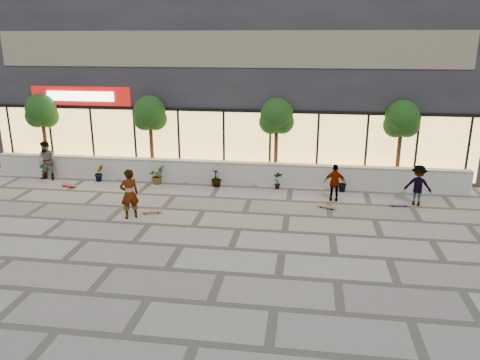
# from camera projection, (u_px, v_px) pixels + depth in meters

# --- Properties ---
(ground) EXTENTS (80.00, 80.00, 0.00)m
(ground) POSITION_uv_depth(u_px,v_px,m) (181.00, 246.00, 15.19)
(ground) COLOR #A59F8F
(ground) RESTS_ON ground
(planter_wall) EXTENTS (22.00, 0.42, 1.04)m
(planter_wall) POSITION_uv_depth(u_px,v_px,m) (221.00, 172.00, 21.66)
(planter_wall) COLOR beige
(planter_wall) RESTS_ON ground
(retail_building) EXTENTS (24.00, 9.17, 8.50)m
(retail_building) POSITION_uv_depth(u_px,v_px,m) (238.00, 80.00, 25.78)
(retail_building) COLOR #25252A
(retail_building) RESTS_ON ground
(shrub_a) EXTENTS (0.43, 0.29, 0.81)m
(shrub_a) POSITION_uv_depth(u_px,v_px,m) (44.00, 171.00, 22.35)
(shrub_a) COLOR #1A3912
(shrub_a) RESTS_ON ground
(shrub_b) EXTENTS (0.57, 0.57, 0.81)m
(shrub_b) POSITION_uv_depth(u_px,v_px,m) (99.00, 173.00, 21.96)
(shrub_b) COLOR #1A3912
(shrub_b) RESTS_ON ground
(shrub_c) EXTENTS (0.68, 0.77, 0.81)m
(shrub_c) POSITION_uv_depth(u_px,v_px,m) (157.00, 175.00, 21.58)
(shrub_c) COLOR #1A3912
(shrub_c) RESTS_ON ground
(shrub_d) EXTENTS (0.64, 0.64, 0.81)m
(shrub_d) POSITION_uv_depth(u_px,v_px,m) (216.00, 178.00, 21.19)
(shrub_d) COLOR #1A3912
(shrub_d) RESTS_ON ground
(shrub_e) EXTENTS (0.46, 0.35, 0.81)m
(shrub_e) POSITION_uv_depth(u_px,v_px,m) (278.00, 180.00, 20.81)
(shrub_e) COLOR #1A3912
(shrub_e) RESTS_ON ground
(shrub_f) EXTENTS (0.55, 0.57, 0.81)m
(shrub_f) POSITION_uv_depth(u_px,v_px,m) (342.00, 183.00, 20.42)
(shrub_f) COLOR #1A3912
(shrub_f) RESTS_ON ground
(tree_west) EXTENTS (1.60, 1.50, 3.92)m
(tree_west) POSITION_uv_depth(u_px,v_px,m) (42.00, 113.00, 22.85)
(tree_west) COLOR #492A1A
(tree_west) RESTS_ON ground
(tree_midwest) EXTENTS (1.60, 1.50, 3.92)m
(tree_midwest) POSITION_uv_depth(u_px,v_px,m) (150.00, 115.00, 22.10)
(tree_midwest) COLOR #492A1A
(tree_midwest) RESTS_ON ground
(tree_mideast) EXTENTS (1.60, 1.50, 3.92)m
(tree_mideast) POSITION_uv_depth(u_px,v_px,m) (277.00, 118.00, 21.27)
(tree_mideast) COLOR #492A1A
(tree_mideast) RESTS_ON ground
(tree_east) EXTENTS (1.60, 1.50, 3.92)m
(tree_east) POSITION_uv_depth(u_px,v_px,m) (402.00, 121.00, 20.51)
(tree_east) COLOR #492A1A
(tree_east) RESTS_ON ground
(skater_center) EXTENTS (0.83, 0.76, 1.89)m
(skater_center) POSITION_uv_depth(u_px,v_px,m) (129.00, 194.00, 17.29)
(skater_center) COLOR silver
(skater_center) RESTS_ON ground
(skater_left) EXTENTS (1.01, 0.85, 1.87)m
(skater_left) POSITION_uv_depth(u_px,v_px,m) (47.00, 161.00, 22.01)
(skater_left) COLOR #988862
(skater_left) RESTS_ON ground
(skater_right_near) EXTENTS (0.93, 0.42, 1.56)m
(skater_right_near) POSITION_uv_depth(u_px,v_px,m) (335.00, 183.00, 19.17)
(skater_right_near) COLOR silver
(skater_right_near) RESTS_ON ground
(skater_right_far) EXTENTS (1.19, 0.86, 1.66)m
(skater_right_far) POSITION_uv_depth(u_px,v_px,m) (418.00, 185.00, 18.70)
(skater_right_far) COLOR #9E3A1C
(skater_right_far) RESTS_ON ground
(skateboard_center) EXTENTS (0.79, 0.42, 0.09)m
(skateboard_center) POSITION_uv_depth(u_px,v_px,m) (152.00, 212.00, 17.97)
(skateboard_center) COLOR brown
(skateboard_center) RESTS_ON ground
(skateboard_left) EXTENTS (0.88, 0.46, 0.10)m
(skateboard_left) POSITION_uv_depth(u_px,v_px,m) (69.00, 185.00, 21.17)
(skateboard_left) COLOR red
(skateboard_left) RESTS_ON ground
(skateboard_right_near) EXTENTS (0.77, 0.47, 0.09)m
(skateboard_right_near) POSITION_uv_depth(u_px,v_px,m) (327.00, 207.00, 18.50)
(skateboard_right_near) COLOR #905C2F
(skateboard_right_near) RESTS_ON ground
(skateboard_right_far) EXTENTS (0.79, 0.28, 0.09)m
(skateboard_right_far) POSITION_uv_depth(u_px,v_px,m) (399.00, 205.00, 18.73)
(skateboard_right_far) COLOR #634986
(skateboard_right_far) RESTS_ON ground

